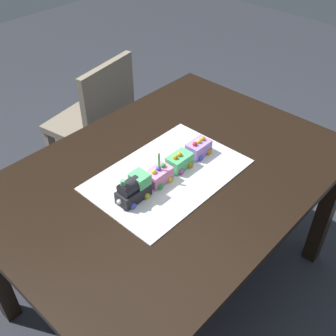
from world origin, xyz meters
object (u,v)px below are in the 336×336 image
Objects in this scene: cake_locomotive at (133,189)px; cake_car_tanker_bubblegum at (159,175)px; chair at (97,122)px; birthday_candle at (159,159)px; cake_car_gondola_mint_green at (179,161)px; cake_car_flatbed_lavender at (198,148)px; dining_table at (171,191)px.

cake_car_tanker_bubblegum is (0.13, 0.00, -0.02)m from cake_locomotive.
chair reaches higher than cake_car_tanker_bubblegum.
birthday_candle is at bearing 57.55° from chair.
birthday_candle is at bearing 180.00° from cake_car_gondola_mint_green.
chair is at bearing 60.36° from cake_locomotive.
cake_car_tanker_bubblegum is 1.00× the size of cake_car_flatbed_lavender.
birthday_candle reaches higher than cake_locomotive.
dining_table is 14.00× the size of cake_car_tanker_bubblegum.
chair is 0.92m from cake_car_gondola_mint_green.
birthday_candle is (-0.08, -0.01, 0.22)m from dining_table.
chair is (0.27, 0.83, -0.16)m from dining_table.
cake_locomotive is at bearing 180.00° from cake_car_flatbed_lavender.
cake_car_flatbed_lavender is (0.36, 0.00, -0.02)m from cake_locomotive.
chair is 0.99m from birthday_candle.
cake_car_gondola_mint_green is at bearing 0.00° from cake_car_tanker_bubblegum.
cake_car_tanker_bubblegum is at bearing 180.00° from cake_car_flatbed_lavender.
cake_car_gondola_mint_green is at bearing 0.00° from cake_locomotive.
chair reaches higher than cake_car_gondola_mint_green.
cake_locomotive is 0.25m from cake_car_gondola_mint_green.
cake_car_tanker_bubblegum is 0.12m from cake_car_gondola_mint_green.
cake_car_gondola_mint_green is 0.14m from birthday_candle.
cake_car_gondola_mint_green reaches higher than dining_table.
cake_car_tanker_bubblegum is 1.51× the size of birthday_candle.
dining_table is at bearing 166.32° from cake_car_gondola_mint_green.
cake_locomotive is 0.14m from birthday_candle.
chair is at bearing 82.26° from cake_car_flatbed_lavender.
dining_table is 0.89m from chair.
cake_car_tanker_bubblegum is at bearing 0.00° from cake_locomotive.
cake_locomotive reaches higher than cake_car_tanker_bubblegum.
cake_car_flatbed_lavender is at bearing 0.00° from cake_locomotive.
cake_car_flatbed_lavender is at bearing -0.00° from birthday_candle.
cake_car_tanker_bubblegum is (-0.08, -0.01, 0.14)m from dining_table.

